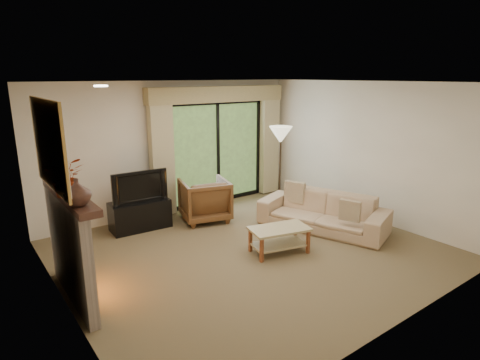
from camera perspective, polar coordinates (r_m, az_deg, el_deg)
floor at (r=6.46m, az=1.61°, el=-10.03°), size 5.50×5.50×0.00m
ceiling at (r=5.86m, az=1.80°, el=13.71°), size 5.50×5.50×0.00m
wall_back at (r=8.10m, az=-9.36°, el=4.56°), size 5.00×0.00×5.00m
wall_front at (r=4.43m, az=22.24°, el=-4.91°), size 5.00×0.00×5.00m
wall_left at (r=4.89m, az=-24.56°, el=-3.35°), size 0.00×5.00×5.00m
wall_right at (r=8.00m, az=17.41°, el=3.94°), size 0.00×5.00×5.00m
fireplace at (r=5.30m, az=-23.05°, el=-8.91°), size 0.24×1.70×1.37m
mirror at (r=4.94m, az=-25.48°, el=4.51°), size 0.07×1.45×1.02m
sliding_door at (r=8.59m, az=-3.21°, el=3.95°), size 2.26×0.10×2.16m
curtain_left at (r=7.82m, az=-11.06°, el=3.38°), size 0.45×0.18×2.35m
curtain_right at (r=9.29m, az=4.15°, el=5.38°), size 0.45×0.18×2.35m
cornice at (r=8.37m, az=-2.99°, el=12.09°), size 3.20×0.24×0.32m
media_console at (r=7.46m, az=-14.01°, el=-4.84°), size 1.07×0.53×0.52m
tv at (r=7.30m, az=-14.28°, el=-0.80°), size 0.99×0.19×0.57m
armchair at (r=7.66m, az=-5.05°, el=-2.81°), size 1.06×1.08×0.80m
sofa at (r=7.35m, az=11.67°, el=-4.44°), size 1.60×2.41×0.66m
pillow_near at (r=6.84m, az=15.37°, el=-4.22°), size 0.21×0.36×0.35m
pillow_far at (r=7.66m, az=7.78°, el=-1.71°), size 0.24×0.41×0.40m
coffee_table at (r=6.36m, az=5.59°, el=-8.50°), size 1.00×0.71×0.41m
floor_lamp at (r=8.13m, az=5.68°, el=1.57°), size 0.53×0.53×1.72m
vase at (r=4.53m, az=-22.15°, el=-1.62°), size 0.28×0.28×0.29m
branches at (r=4.90m, az=-23.50°, el=0.42°), size 0.48×0.44×0.45m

